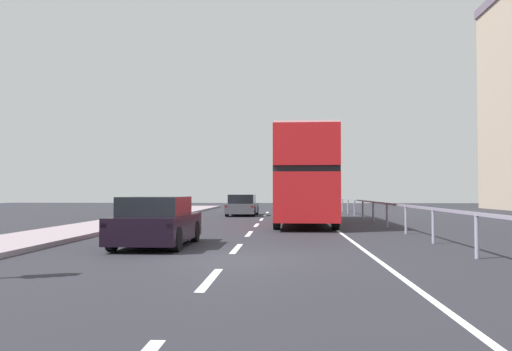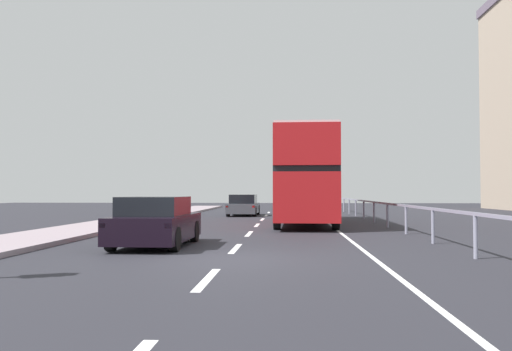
{
  "view_description": "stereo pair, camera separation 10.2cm",
  "coord_description": "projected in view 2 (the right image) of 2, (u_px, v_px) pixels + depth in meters",
  "views": [
    {
      "loc": [
        1.3,
        -11.99,
        1.52
      ],
      "look_at": [
        0.23,
        7.29,
        2.13
      ],
      "focal_mm": 36.77,
      "sensor_mm": 36.0,
      "label": 1
    },
    {
      "loc": [
        1.4,
        -11.98,
        1.52
      ],
      "look_at": [
        0.23,
        7.29,
        2.13
      ],
      "focal_mm": 36.77,
      "sensor_mm": 36.0,
      "label": 2
    }
  ],
  "objects": [
    {
      "name": "hatchback_car_near",
      "position": [
        156.0,
        222.0,
        14.65
      ],
      "size": [
        1.89,
        4.07,
        1.39
      ],
      "rotation": [
        0.0,
        0.0,
        -0.01
      ],
      "color": "black",
      "rests_on": "ground"
    },
    {
      "name": "double_decker_bus_red",
      "position": [
        305.0,
        176.0,
        25.2
      ],
      "size": [
        2.79,
        11.46,
        4.24
      ],
      "rotation": [
        0.0,
        0.0,
        -0.02
      ],
      "color": "#AF161A",
      "rests_on": "ground"
    },
    {
      "name": "bridge_side_railing",
      "position": [
        396.0,
        209.0,
        20.65
      ],
      "size": [
        0.1,
        42.0,
        1.06
      ],
      "color": "gray",
      "rests_on": "ground"
    },
    {
      "name": "sedan_car_ahead",
      "position": [
        244.0,
        205.0,
        33.67
      ],
      "size": [
        1.88,
        4.48,
        1.35
      ],
      "rotation": [
        0.0,
        0.0,
        -0.01
      ],
      "color": "#40484F",
      "rests_on": "ground"
    },
    {
      "name": "ground_plane",
      "position": [
        227.0,
        261.0,
        11.99
      ],
      "size": [
        74.31,
        120.0,
        0.1
      ],
      "primitive_type": "cube",
      "color": "#25252C"
    },
    {
      "name": "lane_paint_markings",
      "position": [
        305.0,
        231.0,
        20.08
      ],
      "size": [
        3.51,
        46.0,
        0.01
      ],
      "color": "silver",
      "rests_on": "ground"
    }
  ]
}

